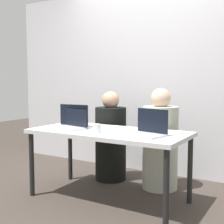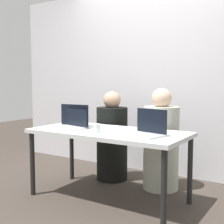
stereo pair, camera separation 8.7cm
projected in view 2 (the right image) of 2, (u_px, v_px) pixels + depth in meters
The scene contains 9 objects.
ground_plane at pixel (108, 199), 3.17m from camera, with size 12.00×12.00×0.00m, color #3D352E.
back_wall at pixel (157, 79), 4.04m from camera, with size 4.50×0.10×2.44m, color silver.
desk at pixel (108, 137), 3.11m from camera, with size 1.58×0.74×0.70m.
person_on_left at pixel (112, 141), 3.78m from camera, with size 0.41×0.41×1.08m.
person_on_right at pixel (161, 145), 3.44m from camera, with size 0.41×0.41×1.12m.
laptop_front_left at pixel (72, 124), 3.24m from camera, with size 0.37×0.28×0.20m.
laptop_front_right at pixel (146, 130), 2.80m from camera, with size 0.38×0.31×0.24m.
laptop_back_left at pixel (79, 121), 3.43m from camera, with size 0.36×0.29×0.24m.
water_glass_center at pixel (97, 129), 2.94m from camera, with size 0.06×0.06×0.09m.
Camera 2 is at (1.68, -2.57, 1.18)m, focal length 50.00 mm.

